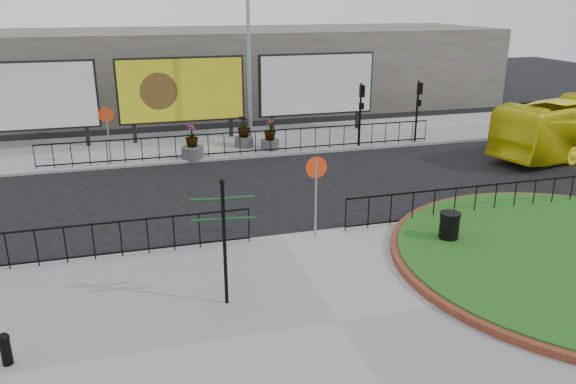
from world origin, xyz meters
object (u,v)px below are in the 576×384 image
object	(u,v)px
bollard	(5,347)
litter_bin	(449,229)
fingerpost_sign	(224,230)
planter_a	(192,146)
planter_c	(270,137)
planter_b	(244,134)
lamp_post	(249,45)
billboard_mid	(181,90)

from	to	relation	value
bollard	litter_bin	world-z (taller)	litter_bin
fingerpost_sign	planter_a	size ratio (longest dim) A/B	2.01
fingerpost_sign	litter_bin	world-z (taller)	fingerpost_sign
litter_bin	planter_a	distance (m)	12.91
fingerpost_sign	litter_bin	xyz separation A→B (m)	(6.73, 1.49, -1.35)
planter_c	planter_b	bearing A→B (deg)	142.04
planter_a	planter_c	size ratio (longest dim) A/B	1.02
planter_b	lamp_post	bearing A→B (deg)	30.65
billboard_mid	litter_bin	world-z (taller)	billboard_mid
lamp_post	planter_a	size ratio (longest dim) A/B	6.07
planter_a	planter_b	bearing A→B (deg)	27.61
lamp_post	planter_b	distance (m)	4.12
bollard	planter_b	size ratio (longest dim) A/B	0.46
billboard_mid	planter_b	size ratio (longest dim) A/B	4.06
lamp_post	bollard	bearing A→B (deg)	-117.79
bollard	planter_a	world-z (taller)	planter_a
bollard	planter_a	size ratio (longest dim) A/B	0.46
billboard_mid	bollard	xyz separation A→B (m)	(-5.25, -17.64, -2.10)
bollard	planter_b	xyz separation A→B (m)	(7.87, 15.44, 0.23)
litter_bin	bollard	bearing A→B (deg)	-166.81
bollard	planter_a	distance (m)	15.02
planter_c	lamp_post	bearing A→B (deg)	122.87
lamp_post	litter_bin	world-z (taller)	lamp_post
bollard	litter_bin	size ratio (longest dim) A/B	0.70
planter_a	planter_b	distance (m)	2.96
planter_a	planter_c	world-z (taller)	planter_a
bollard	planter_b	world-z (taller)	planter_b
lamp_post	fingerpost_sign	size ratio (longest dim) A/B	3.02
bollard	planter_a	xyz separation A→B (m)	(5.25, 14.07, 0.18)
lamp_post	planter_a	xyz separation A→B (m)	(-3.01, -1.60, -4.15)
planter_b	litter_bin	bearing A→B (deg)	-75.21
planter_b	planter_c	xyz separation A→B (m)	(1.08, -0.84, -0.01)
planter_b	bollard	bearing A→B (deg)	-117.01
litter_bin	planter_b	bearing A→B (deg)	104.79
planter_a	planter_c	xyz separation A→B (m)	(3.70, 0.53, 0.05)
billboard_mid	planter_c	distance (m)	5.14
lamp_post	bollard	world-z (taller)	lamp_post
billboard_mid	lamp_post	distance (m)	4.23
billboard_mid	planter_c	xyz separation A→B (m)	(3.70, -3.04, -1.87)
fingerpost_sign	planter_c	size ratio (longest dim) A/B	2.05
planter_c	litter_bin	bearing A→B (deg)	-79.12
fingerpost_sign	planter_a	distance (m)	13.01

